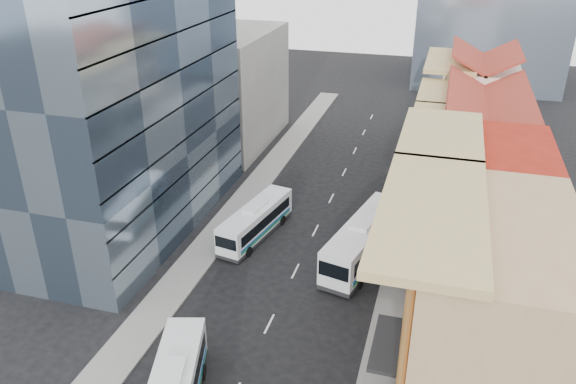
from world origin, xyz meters
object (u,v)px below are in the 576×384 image
(bus_right, at_px, (364,239))
(office_tower, at_px, (115,65))
(bus_left_far, at_px, (256,220))
(shophouse_tan, at_px, (489,317))

(bus_right, bearing_deg, office_tower, -168.79)
(office_tower, relative_size, bus_left_far, 2.97)
(bus_left_far, height_order, bus_right, bus_right)
(bus_left_far, bearing_deg, office_tower, -166.91)
(shophouse_tan, xyz_separation_m, office_tower, (-31.00, 14.00, 9.00))
(office_tower, height_order, bus_left_far, office_tower)
(shophouse_tan, xyz_separation_m, bus_right, (-8.98, 13.36, -4.04))
(bus_left_far, distance_m, bus_right, 10.06)
(shophouse_tan, height_order, bus_left_far, shophouse_tan)
(office_tower, distance_m, bus_right, 25.60)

